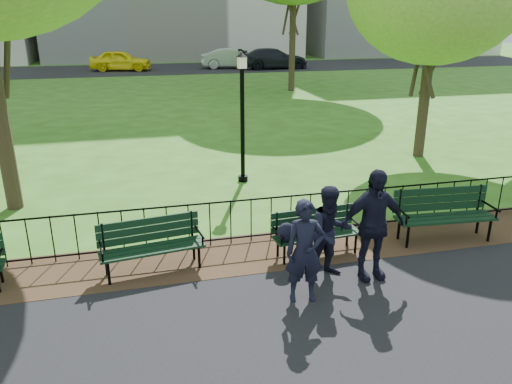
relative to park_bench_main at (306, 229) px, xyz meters
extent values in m
plane|color=#355F19|center=(-0.22, -1.15, -0.55)|extent=(120.00, 120.00, 0.00)
cube|color=#382B17|center=(-0.22, 0.35, -0.54)|extent=(60.00, 1.60, 0.01)
cube|color=black|center=(-0.22, 33.85, -0.55)|extent=(70.00, 9.00, 0.01)
cylinder|color=black|center=(-0.22, 0.85, 0.33)|extent=(24.00, 0.04, 0.04)
cylinder|color=black|center=(-0.22, 0.85, -0.43)|extent=(24.00, 0.04, 0.04)
cylinder|color=black|center=(-0.22, 0.85, -0.10)|extent=(0.02, 0.02, 0.90)
cube|color=black|center=(0.22, -0.02, -0.15)|extent=(1.66, 0.56, 0.04)
cube|color=black|center=(0.20, 0.22, 0.17)|extent=(1.63, 0.16, 0.41)
cylinder|color=black|center=(-0.48, -0.24, -0.35)|extent=(0.05, 0.05, 0.41)
cylinder|color=black|center=(0.93, -0.13, -0.35)|extent=(0.05, 0.05, 0.41)
cylinder|color=black|center=(-0.50, 0.09, -0.35)|extent=(0.05, 0.05, 0.41)
cylinder|color=black|center=(0.91, 0.20, -0.35)|extent=(0.05, 0.05, 0.41)
cylinder|color=black|center=(-0.55, -0.08, 0.02)|extent=(0.08, 0.51, 0.04)
cylinder|color=black|center=(0.98, 0.04, 0.02)|extent=(0.08, 0.51, 0.04)
ellipsoid|color=black|center=(-0.43, -0.16, 0.05)|extent=(0.34, 0.25, 0.35)
cube|color=black|center=(-2.73, 0.06, -0.11)|extent=(1.81, 0.71, 0.04)
cube|color=black|center=(-2.76, 0.32, 0.22)|extent=(1.75, 0.28, 0.44)
cylinder|color=black|center=(-3.46, -0.22, -0.33)|extent=(0.05, 0.05, 0.44)
cylinder|color=black|center=(-1.95, 0.00, -0.33)|extent=(0.05, 0.05, 0.44)
cylinder|color=black|center=(-3.51, 0.13, -0.33)|extent=(0.05, 0.05, 0.44)
cylinder|color=black|center=(-2.00, 0.34, -0.33)|extent=(0.05, 0.05, 0.44)
cylinder|color=black|center=(-3.55, -0.05, 0.06)|extent=(0.11, 0.55, 0.04)
cylinder|color=black|center=(-1.91, 0.18, 0.06)|extent=(0.11, 0.55, 0.04)
cylinder|color=black|center=(-5.18, 0.29, -0.34)|extent=(0.05, 0.05, 0.42)
cylinder|color=black|center=(-5.11, 0.13, 0.03)|extent=(0.07, 0.52, 0.04)
cube|color=black|center=(2.84, -0.03, -0.07)|extent=(1.98, 0.67, 0.04)
cube|color=black|center=(2.86, 0.25, 0.31)|extent=(1.94, 0.19, 0.49)
cylinder|color=black|center=(1.98, -0.16, -0.31)|extent=(0.05, 0.05, 0.49)
cylinder|color=black|center=(3.66, -0.29, -0.31)|extent=(0.05, 0.05, 0.49)
cylinder|color=black|center=(2.01, 0.23, -0.31)|extent=(0.05, 0.05, 0.49)
cylinder|color=black|center=(3.69, 0.10, -0.31)|extent=(0.05, 0.05, 0.49)
cylinder|color=black|center=(1.92, 0.04, 0.13)|extent=(0.09, 0.61, 0.04)
cylinder|color=black|center=(3.75, -0.10, 0.13)|extent=(0.09, 0.61, 0.04)
cylinder|color=black|center=(-0.16, 4.54, -0.48)|extent=(0.26, 0.26, 0.15)
cylinder|color=black|center=(-0.16, 4.54, 0.94)|extent=(0.11, 0.11, 2.98)
cube|color=beige|center=(-0.16, 4.54, 2.52)|extent=(0.20, 0.20, 0.28)
cone|color=black|center=(-0.16, 4.54, 2.71)|extent=(0.30, 0.30, 0.11)
cylinder|color=#2D2116|center=(-5.66, 3.92, 1.43)|extent=(0.35, 0.35, 3.97)
cylinder|color=#2D2116|center=(5.72, 5.67, 0.96)|extent=(0.32, 0.32, 3.02)
cylinder|color=#2D2116|center=(6.15, 20.02, 1.96)|extent=(0.35, 0.35, 5.03)
imported|color=black|center=(-0.52, -1.38, 0.28)|extent=(0.64, 0.47, 1.63)
imported|color=black|center=(0.13, -0.79, 0.26)|extent=(0.83, 0.51, 1.59)
imported|color=black|center=(0.78, -0.98, 0.41)|extent=(1.11, 0.46, 1.90)
imported|color=yellow|center=(-3.43, 33.18, 0.24)|extent=(4.88, 2.75, 1.57)
imported|color=#A9ABB1|center=(5.21, 32.99, 0.25)|extent=(4.99, 2.22, 1.59)
imported|color=black|center=(8.44, 31.84, 0.25)|extent=(5.48, 2.24, 1.59)
camera|label=1|loc=(-2.86, -7.77, 3.66)|focal=35.00mm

